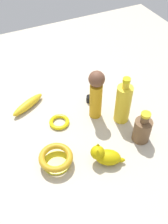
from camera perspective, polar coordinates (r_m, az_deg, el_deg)
ground at (r=1.20m, az=0.00°, el=-2.77°), size 2.00×2.00×0.00m
person_figure_adult at (r=1.15m, az=2.70°, el=4.25°), size 0.07×0.07×0.26m
nail_polish_jar at (r=1.30m, az=1.28°, el=2.92°), size 0.04×0.04×0.04m
bottle_short at (r=1.13m, az=12.85°, el=-3.76°), size 0.08×0.08×0.16m
cat_figurine at (r=1.05m, az=4.70°, el=-9.64°), size 0.13×0.11×0.10m
bangle at (r=1.20m, az=-5.53°, el=-2.23°), size 0.09×0.09×0.02m
banana at (r=1.29m, az=-12.37°, el=1.63°), size 0.19×0.12×0.04m
bottle_tall at (r=1.16m, az=8.71°, el=1.94°), size 0.07×0.07×0.24m
bowl at (r=1.05m, az=-6.26°, el=-10.22°), size 0.14×0.14×0.06m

